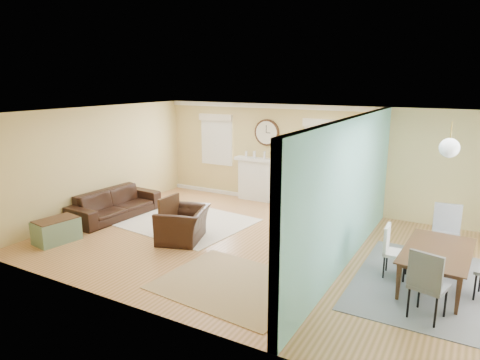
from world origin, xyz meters
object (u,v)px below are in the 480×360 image
at_px(eames_chair, 183,225).
at_px(green_chair, 324,206).
at_px(dining_table, 438,268).
at_px(sofa, 115,204).
at_px(credenza, 343,220).

relative_size(eames_chair, green_chair, 1.42).
xyz_separation_m(eames_chair, dining_table, (4.70, 0.37, -0.03)).
xyz_separation_m(green_chair, dining_table, (2.66, -2.33, -0.03)).
bearing_deg(green_chair, sofa, 34.43).
distance_m(sofa, dining_table, 7.03).
distance_m(eames_chair, dining_table, 4.72).
xyz_separation_m(credenza, dining_table, (1.93, -1.34, -0.09)).
xyz_separation_m(green_chair, credenza, (0.73, -0.99, 0.07)).
height_order(sofa, credenza, credenza).
height_order(green_chair, dining_table, green_chair).
bearing_deg(credenza, green_chair, 126.45).
bearing_deg(green_chair, eames_chair, 59.86).
height_order(eames_chair, green_chair, eames_chair).
relative_size(credenza, dining_table, 0.94).
distance_m(eames_chair, green_chair, 3.39).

